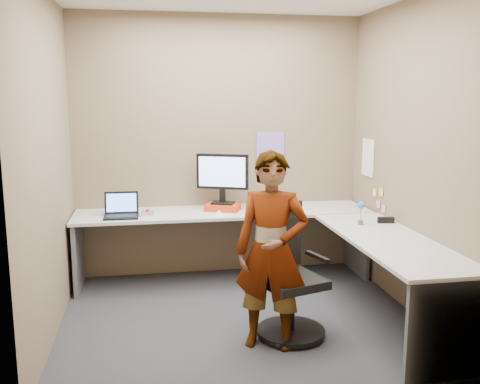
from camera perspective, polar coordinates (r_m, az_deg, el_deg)
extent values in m
plane|color=#2A2A30|center=(4.70, 0.03, -13.25)|extent=(3.00, 3.00, 0.00)
plane|color=brown|center=(5.63, -2.26, 4.86)|extent=(3.00, 0.00, 3.00)
plane|color=brown|center=(4.84, 17.86, 3.51)|extent=(0.00, 2.70, 2.70)
plane|color=brown|center=(4.35, -19.85, 2.70)|extent=(0.00, 2.70, 2.70)
cube|color=#BBBBBB|center=(5.40, -1.75, -2.17)|extent=(2.96, 0.65, 0.03)
cube|color=#BBBBBB|center=(4.52, 15.66, -5.02)|extent=(0.65, 1.91, 0.03)
cube|color=#59595B|center=(5.49, -16.88, -6.36)|extent=(0.04, 0.60, 0.70)
cube|color=#59595B|center=(5.87, 12.39, -5.09)|extent=(0.04, 0.60, 0.70)
cube|color=#59595B|center=(3.88, 21.34, -13.62)|extent=(0.60, 0.04, 0.70)
cube|color=red|center=(5.42, -1.84, -1.61)|extent=(0.40, 0.35, 0.07)
cube|color=black|center=(5.42, -1.84, -1.18)|extent=(0.26, 0.23, 0.02)
cube|color=black|center=(5.42, -1.88, -0.36)|extent=(0.07, 0.06, 0.13)
cube|color=black|center=(5.38, -1.89, 2.19)|extent=(0.51, 0.23, 0.35)
cube|color=#85A5E7|center=(5.36, -1.95, 2.16)|extent=(0.44, 0.18, 0.30)
cube|color=black|center=(5.22, -12.55, -2.59)|extent=(0.32, 0.24, 0.02)
cube|color=black|center=(5.31, -12.53, -1.10)|extent=(0.32, 0.07, 0.21)
cube|color=#4781E3|center=(5.31, -12.53, -1.10)|extent=(0.28, 0.05, 0.17)
cube|color=#B7B7BC|center=(5.25, -9.82, -2.27)|extent=(0.12, 0.08, 0.04)
sphere|color=#B30B1A|center=(5.24, -9.83, -1.97)|extent=(0.04, 0.04, 0.04)
cone|color=white|center=(5.17, -2.28, -2.24)|extent=(0.10, 0.10, 0.06)
cube|color=black|center=(5.06, 15.29, -2.90)|extent=(0.15, 0.07, 0.05)
cylinder|color=brown|center=(4.94, 12.72, -3.19)|extent=(0.05, 0.05, 0.04)
cylinder|color=#338C3F|center=(4.92, 12.76, -2.17)|extent=(0.01, 0.01, 0.14)
sphere|color=blue|center=(4.91, 12.79, -1.37)|extent=(0.07, 0.07, 0.07)
cube|color=#846BB7|center=(5.72, 3.25, 4.43)|extent=(0.30, 0.01, 0.40)
cube|color=white|center=(5.65, 13.49, 3.59)|extent=(0.01, 0.28, 0.38)
cube|color=#F2E059|center=(5.38, 14.83, -0.03)|extent=(0.01, 0.07, 0.07)
cube|color=pink|center=(5.44, 14.55, -1.28)|extent=(0.01, 0.07, 0.07)
cube|color=pink|center=(5.34, 15.07, -1.74)|extent=(0.01, 0.07, 0.07)
cube|color=#F2E059|center=(5.52, 14.17, -0.06)|extent=(0.01, 0.07, 0.07)
cylinder|color=black|center=(4.38, 5.43, -14.58)|extent=(0.54, 0.54, 0.04)
cylinder|color=black|center=(4.30, 5.48, -12.00)|extent=(0.06, 0.06, 0.39)
cube|color=black|center=(4.23, 5.53, -9.45)|extent=(0.56, 0.56, 0.07)
cube|color=black|center=(4.30, 4.05, -4.63)|extent=(0.42, 0.17, 0.53)
cube|color=black|center=(4.05, 2.67, -7.83)|extent=(0.12, 0.29, 0.03)
cube|color=black|center=(4.30, 8.28, -6.84)|extent=(0.12, 0.29, 0.03)
imported|color=#999399|center=(3.98, 3.38, -6.30)|extent=(0.63, 0.53, 1.48)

